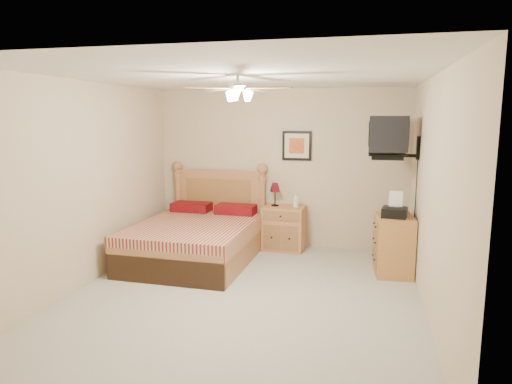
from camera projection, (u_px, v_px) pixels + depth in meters
floor at (244, 296)px, 5.33m from camera, size 4.50×4.50×0.00m
ceiling at (243, 76)px, 4.92m from camera, size 4.00×4.50×0.04m
wall_back at (280, 169)px, 7.28m from camera, size 4.00×0.04×2.50m
wall_front at (153, 244)px, 2.96m from camera, size 4.00×0.04×2.50m
wall_left at (86, 184)px, 5.59m from camera, size 0.04×4.50×2.50m
wall_right at (432, 198)px, 4.66m from camera, size 0.04×4.50×2.50m
bed at (195, 215)px, 6.53m from camera, size 1.63×2.11×1.34m
nightstand at (284, 228)px, 7.17m from camera, size 0.66×0.51×0.69m
table_lamp at (275, 194)px, 7.14m from camera, size 0.26×0.26×0.36m
lotion_bottle at (296, 200)px, 7.03m from camera, size 0.10×0.10×0.22m
framed_picture at (297, 146)px, 7.14m from camera, size 0.46×0.04×0.46m
dresser at (393, 244)px, 6.05m from camera, size 0.51×0.70×0.79m
fax_machine at (395, 205)px, 5.87m from camera, size 0.35×0.37×0.33m
magazine_lower at (391, 210)px, 6.26m from camera, size 0.29×0.34×0.03m
magazine_upper at (392, 208)px, 6.29m from camera, size 0.23×0.29×0.02m
wall_tv at (400, 137)px, 5.91m from camera, size 0.56×0.46×0.58m
ceiling_fan at (238, 88)px, 4.75m from camera, size 1.14×1.14×0.28m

